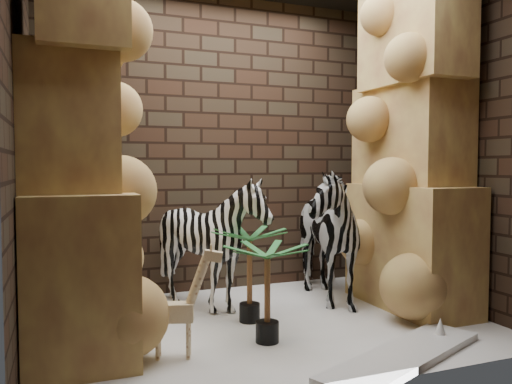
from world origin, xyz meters
name	(u,v)px	position (x,y,z in m)	size (l,w,h in m)	color
floor	(264,324)	(0.00, 0.00, 0.00)	(3.50, 3.50, 0.00)	white
wall_back	(219,144)	(0.00, 1.25, 1.50)	(3.50, 3.50, 0.00)	black
wall_front	(349,125)	(0.00, -1.25, 1.50)	(3.50, 3.50, 0.00)	black
wall_left	(21,132)	(-1.75, 0.00, 1.50)	(3.00, 3.00, 0.00)	black
wall_right	(441,141)	(1.75, 0.00, 1.50)	(3.00, 3.00, 0.00)	black
rock_pillar_left	(77,133)	(-1.40, 0.00, 1.50)	(0.68, 1.30, 3.00)	#D7C063
rock_pillar_right	(412,141)	(1.42, 0.00, 1.50)	(0.58, 1.25, 3.00)	#D7C063
zebra_right	(316,223)	(0.74, 0.51, 0.73)	(0.67, 1.24, 1.46)	white
zebra_left	(211,250)	(-0.29, 0.52, 0.53)	(0.95, 1.18, 1.07)	white
giraffe_toy	(173,300)	(-0.83, -0.43, 0.39)	(0.40, 0.13, 0.78)	beige
palm_front	(250,274)	(-0.09, 0.11, 0.39)	(0.36, 0.36, 0.78)	#175A1B
palm_back	(267,293)	(-0.14, -0.39, 0.36)	(0.36, 0.36, 0.72)	#175A1B
surfboard	(403,356)	(0.57, -1.03, 0.03)	(1.49, 0.36, 0.05)	silver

